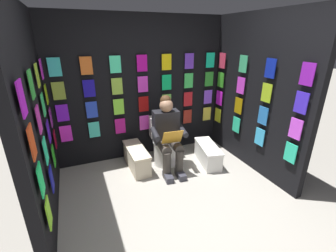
{
  "coord_description": "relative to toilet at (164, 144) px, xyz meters",
  "views": [
    {
      "loc": [
        1.09,
        1.68,
        2.03
      ],
      "look_at": [
        -0.08,
        -1.12,
        0.85
      ],
      "focal_mm": 24.82,
      "sensor_mm": 36.0,
      "label": 1
    }
  ],
  "objects": [
    {
      "name": "person_reading",
      "position": [
        0.02,
        0.23,
        0.27
      ],
      "size": [
        0.55,
        0.71,
        1.19
      ],
      "rotation": [
        0.0,
        0.0,
        -0.09
      ],
      "color": "black",
      "rests_on": "ground"
    },
    {
      "name": "ground_plane",
      "position": [
        0.21,
        1.61,
        -0.33
      ],
      "size": [
        30.0,
        30.0,
        0.0
      ],
      "primitive_type": "plane",
      "color": "#9E998E"
    },
    {
      "name": "comic_longbox_near",
      "position": [
        0.49,
        0.03,
        -0.15
      ],
      "size": [
        0.28,
        0.77,
        0.35
      ],
      "rotation": [
        0.0,
        0.0,
        0.01
      ],
      "color": "beige",
      "rests_on": "ground"
    },
    {
      "name": "comic_longbox_far",
      "position": [
        -0.67,
        0.33,
        -0.16
      ],
      "size": [
        0.42,
        0.76,
        0.32
      ],
      "rotation": [
        0.0,
        0.0,
        -0.21
      ],
      "color": "white",
      "rests_on": "ground"
    },
    {
      "name": "display_wall_right",
      "position": [
        1.72,
        0.59,
        0.86
      ],
      "size": [
        0.14,
        2.03,
        2.37
      ],
      "color": "black",
      "rests_on": "ground"
    },
    {
      "name": "display_wall_back",
      "position": [
        0.21,
        -0.47,
        0.86
      ],
      "size": [
        3.01,
        0.14,
        2.37
      ],
      "color": "black",
      "rests_on": "ground"
    },
    {
      "name": "toilet",
      "position": [
        0.0,
        0.0,
        0.0
      ],
      "size": [
        0.43,
        0.57,
        0.77
      ],
      "rotation": [
        0.0,
        0.0,
        -0.09
      ],
      "color": "white",
      "rests_on": "ground"
    },
    {
      "name": "display_wall_left",
      "position": [
        -1.29,
        0.59,
        0.86
      ],
      "size": [
        0.14,
        2.03,
        2.37
      ],
      "color": "black",
      "rests_on": "ground"
    }
  ]
}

